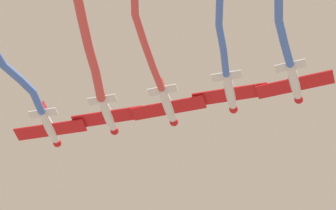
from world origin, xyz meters
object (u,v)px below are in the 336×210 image
at_px(airplane_slot, 108,116).
at_px(airplane_trail, 50,128).
at_px(airplane_lead, 295,83).
at_px(airplane_left_wing, 230,93).
at_px(airplane_right_wing, 168,107).

xyz_separation_m(airplane_slot, airplane_trail, (2.55, -6.13, -0.30)).
height_order(airplane_lead, airplane_left_wing, airplane_left_wing).
relative_size(airplane_lead, airplane_slot, 1.01).
distance_m(airplane_lead, airplane_right_wing, 13.27).
relative_size(airplane_lead, airplane_left_wing, 1.02).
xyz_separation_m(airplane_left_wing, airplane_slot, (5.09, -12.25, 0.00)).
bearing_deg(airplane_right_wing, airplane_lead, -90.48).
bearing_deg(airplane_slot, airplane_lead, -92.60).
distance_m(airplane_right_wing, airplane_slot, 6.64).
height_order(airplane_left_wing, airplane_right_wing, airplane_left_wing).
bearing_deg(airplane_right_wing, airplane_left_wing, -90.48).
height_order(airplane_lead, airplane_right_wing, same).
bearing_deg(airplane_lead, airplane_right_wing, 92.30).
bearing_deg(airplane_left_wing, airplane_right_wing, 87.22).
bearing_deg(airplane_trail, airplane_slot, -93.13).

